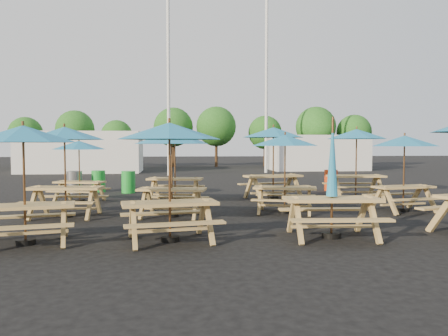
{
  "coord_description": "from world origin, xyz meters",
  "views": [
    {
      "loc": [
        -1.64,
        -13.02,
        1.87
      ],
      "look_at": [
        0.0,
        1.5,
        1.1
      ],
      "focal_mm": 35.0,
      "sensor_mm": 36.0,
      "label": 1
    }
  ],
  "objects": [
    {
      "name": "ground",
      "position": [
        0.0,
        0.0,
        0.0
      ],
      "size": [
        120.0,
        120.0,
        0.0
      ],
      "primitive_type": "plane",
      "color": "black",
      "rests_on": "ground"
    },
    {
      "name": "picnic_unit_0",
      "position": [
        -4.43,
        -4.55,
        1.94
      ],
      "size": [
        2.27,
        2.27,
        2.25
      ],
      "rotation": [
        0.0,
        0.0,
        0.2
      ],
      "color": "#B1854E",
      "rests_on": "ground"
    },
    {
      "name": "picnic_unit_1",
      "position": [
        -4.46,
        -1.38,
        2.03
      ],
      "size": [
        2.19,
        2.19,
        2.36
      ],
      "rotation": [
        0.0,
        0.0,
        -0.09
      ],
      "color": "#B1854E",
      "rests_on": "ground"
    },
    {
      "name": "picnic_unit_2",
      "position": [
        -4.75,
        1.69,
        1.74
      ],
      "size": [
        2.14,
        2.14,
        2.03
      ],
      "rotation": [
        0.0,
        0.0,
        -0.28
      ],
      "color": "#B1854E",
      "rests_on": "ground"
    },
    {
      "name": "picnic_unit_3",
      "position": [
        -1.74,
        -4.58,
        1.99
      ],
      "size": [
        2.28,
        2.28,
        2.32
      ],
      "rotation": [
        0.0,
        0.0,
        0.16
      ],
      "color": "#B1854E",
      "rests_on": "ground"
    },
    {
      "name": "picnic_unit_4",
      "position": [
        -1.72,
        -1.65,
        1.92
      ],
      "size": [
        2.28,
        2.28,
        2.23
      ],
      "rotation": [
        0.0,
        0.0,
        -0.22
      ],
      "color": "#B1854E",
      "rests_on": "ground"
    },
    {
      "name": "picnic_unit_5",
      "position": [
        -1.64,
        1.56,
        1.99
      ],
      "size": [
        2.32,
        2.32,
        2.31
      ],
      "rotation": [
        0.0,
        0.0,
        -0.2
      ],
      "color": "#B1854E",
      "rests_on": "ground"
    },
    {
      "name": "picnic_unit_6",
      "position": [
        1.49,
        -4.61,
        1.0
      ],
      "size": [
        2.02,
        1.8,
        2.43
      ],
      "rotation": [
        0.0,
        0.0,
        -0.08
      ],
      "color": "#B1854E",
      "rests_on": "ground"
    },
    {
      "name": "picnic_unit_7",
      "position": [
        1.35,
        -1.37,
        1.86
      ],
      "size": [
        2.31,
        2.31,
        2.17
      ],
      "rotation": [
        0.0,
        0.0,
        -0.29
      ],
      "color": "#B1854E",
      "rests_on": "ground"
    },
    {
      "name": "picnic_unit_8",
      "position": [
        1.73,
        1.69,
        2.15
      ],
      "size": [
        2.61,
        2.61,
        2.5
      ],
      "rotation": [
        0.0,
        0.0,
        0.26
      ],
      "color": "#B1854E",
      "rests_on": "ground"
    },
    {
      "name": "picnic_unit_10",
      "position": [
        4.75,
        -1.45,
        1.85
      ],
      "size": [
        2.14,
        2.14,
        2.15
      ],
      "rotation": [
        0.0,
        0.0,
        0.18
      ],
      "color": "#B1854E",
      "rests_on": "ground"
    },
    {
      "name": "picnic_unit_11",
      "position": [
        4.63,
        1.53,
        2.1
      ],
      "size": [
        2.2,
        2.2,
        2.45
      ],
      "rotation": [
        0.0,
        0.0,
        -0.05
      ],
      "color": "#B1854E",
      "rests_on": "ground"
    },
    {
      "name": "waste_bin_0",
      "position": [
        -5.53,
        4.58,
        0.43
      ],
      "size": [
        0.53,
        0.53,
        0.86
      ],
      "primitive_type": "cylinder",
      "color": "gray",
      "rests_on": "ground"
    },
    {
      "name": "waste_bin_1",
      "position": [
        -5.53,
        4.36,
        0.43
      ],
      "size": [
        0.53,
        0.53,
        0.86
      ],
      "primitive_type": "cylinder",
      "color": "gray",
      "rests_on": "ground"
    },
    {
      "name": "waste_bin_2",
      "position": [
        -4.68,
        4.78,
        0.43
      ],
      "size": [
        0.53,
        0.53,
        0.86
      ],
      "primitive_type": "cylinder",
      "color": "green",
      "rests_on": "ground"
    },
    {
      "name": "waste_bin_3",
      "position": [
        -3.45,
        4.28,
        0.43
      ],
      "size": [
        0.53,
        0.53,
        0.86
      ],
      "primitive_type": "cylinder",
      "color": "green",
      "rests_on": "ground"
    },
    {
      "name": "waste_bin_4",
      "position": [
        4.73,
        4.23,
        0.43
      ],
      "size": [
        0.53,
        0.53,
        0.86
      ],
      "primitive_type": "cylinder",
      "color": "red",
      "rests_on": "ground"
    },
    {
      "name": "mast_0",
      "position": [
        -2.0,
        14.0,
        6.0
      ],
      "size": [
        0.2,
        0.2,
        12.0
      ],
      "primitive_type": "cylinder",
      "color": "silver",
      "rests_on": "ground"
    },
    {
      "name": "mast_1",
      "position": [
        4.5,
        16.0,
        6.0
      ],
      "size": [
        0.2,
        0.2,
        12.0
      ],
      "primitive_type": "cylinder",
      "color": "silver",
      "rests_on": "ground"
    },
    {
      "name": "event_tent_0",
      "position": [
        -8.0,
        18.0,
        1.4
      ],
      "size": [
        8.0,
        4.0,
        2.8
      ],
      "primitive_type": "cube",
      "color": "silver",
      "rests_on": "ground"
    },
    {
      "name": "event_tent_1",
      "position": [
        9.0,
        19.0,
        1.3
      ],
      "size": [
        7.0,
        4.0,
        2.6
      ],
      "primitive_type": "cube",
      "color": "silver",
      "rests_on": "ground"
    },
    {
      "name": "tree_0",
      "position": [
        -14.07,
        25.25,
        2.83
      ],
      "size": [
        2.8,
        2.8,
        4.24
      ],
      "color": "#382314",
      "rests_on": "ground"
    },
    {
      "name": "tree_1",
      "position": [
        -9.74,
        23.9,
        3.15
      ],
      "size": [
        3.11,
        3.11,
        4.72
      ],
      "color": "#382314",
      "rests_on": "ground"
    },
    {
      "name": "tree_2",
      "position": [
        -6.39,
        23.65,
        2.62
      ],
      "size": [
        2.59,
        2.59,
        3.93
      ],
      "color": "#382314",
      "rests_on": "ground"
    },
    {
      "name": "tree_3",
      "position": [
        -1.75,
        24.72,
        3.41
      ],
      "size": [
        3.36,
        3.36,
        5.09
      ],
      "color": "#382314",
      "rests_on": "ground"
    },
    {
      "name": "tree_4",
      "position": [
        1.9,
        24.26,
        3.46
      ],
      "size": [
        3.41,
        3.41,
        5.17
      ],
      "color": "#382314",
      "rests_on": "ground"
    },
    {
      "name": "tree_5",
      "position": [
        6.22,
        24.67,
        2.97
      ],
      "size": [
        2.94,
        2.94,
        4.45
      ],
      "color": "#382314",
      "rests_on": "ground"
    },
    {
      "name": "tree_6",
      "position": [
        10.23,
        22.9,
        3.43
      ],
      "size": [
        3.38,
        3.38,
        5.13
      ],
      "color": "#382314",
      "rests_on": "ground"
    },
    {
      "name": "tree_7",
      "position": [
        13.63,
        22.92,
        2.99
      ],
      "size": [
        2.95,
        2.95,
        4.48
      ],
      "color": "#382314",
      "rests_on": "ground"
    }
  ]
}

